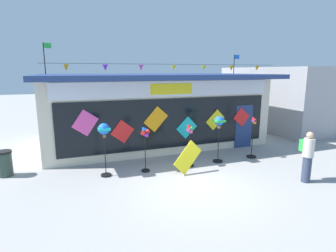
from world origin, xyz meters
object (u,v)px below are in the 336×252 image
object	(u,v)px
person_mid_plaza	(307,156)
display_kite_on_ground	(188,157)
wind_spinner_right	(253,139)
kite_shop_building	(152,108)
wind_spinner_center_left	(189,143)
wind_spinner_center_right	(219,126)
wind_spinner_far_left	(104,134)
wind_spinner_left	(145,141)
trash_bin	(5,163)

from	to	relation	value
person_mid_plaza	display_kite_on_ground	xyz separation A→B (m)	(-3.29, 2.04, -0.30)
wind_spinner_right	display_kite_on_ground	xyz separation A→B (m)	(-3.27, -0.69, -0.22)
kite_shop_building	person_mid_plaza	bearing A→B (deg)	-66.10
wind_spinner_center_left	wind_spinner_center_right	distance (m)	1.39
wind_spinner_center_right	person_mid_plaza	distance (m)	3.25
wind_spinner_center_right	wind_spinner_right	bearing A→B (deg)	-0.61
wind_spinner_far_left	wind_spinner_right	xyz separation A→B (m)	(6.01, -0.08, -0.68)
wind_spinner_center_right	wind_spinner_center_left	bearing A→B (deg)	-177.48
wind_spinner_far_left	person_mid_plaza	world-z (taller)	wind_spinner_far_left
wind_spinner_left	display_kite_on_ground	world-z (taller)	wind_spinner_left
person_mid_plaza	display_kite_on_ground	distance (m)	3.88
wind_spinner_far_left	wind_spinner_left	bearing A→B (deg)	-3.72
kite_shop_building	display_kite_on_ground	world-z (taller)	kite_shop_building
wind_spinner_far_left	wind_spinner_center_left	xyz separation A→B (m)	(3.11, -0.12, -0.57)
wind_spinner_far_left	trash_bin	size ratio (longest dim) A/B	2.08
wind_spinner_center_left	display_kite_on_ground	size ratio (longest dim) A/B	1.51
wind_spinner_far_left	wind_spinner_center_left	size ratio (longest dim) A/B	1.14
wind_spinner_center_left	person_mid_plaza	size ratio (longest dim) A/B	0.97
wind_spinner_left	trash_bin	distance (m)	4.88
wind_spinner_right	display_kite_on_ground	distance (m)	3.35
wind_spinner_left	wind_spinner_right	size ratio (longest dim) A/B	0.96
wind_spinner_center_left	wind_spinner_right	xyz separation A→B (m)	(2.91, 0.04, -0.11)
wind_spinner_right	wind_spinner_center_left	bearing A→B (deg)	-179.22
wind_spinner_right	wind_spinner_center_right	bearing A→B (deg)	179.39
wind_spinner_right	display_kite_on_ground	bearing A→B (deg)	-168.10
wind_spinner_right	person_mid_plaza	xyz separation A→B (m)	(0.03, -2.73, 0.08)
display_kite_on_ground	wind_spinner_right	bearing A→B (deg)	11.90
wind_spinner_left	person_mid_plaza	xyz separation A→B (m)	(4.64, -2.72, -0.24)
wind_spinner_far_left	wind_spinner_center_right	xyz separation A→B (m)	(4.40, -0.07, -0.05)
wind_spinner_far_left	display_kite_on_ground	distance (m)	2.99
wind_spinner_far_left	person_mid_plaza	xyz separation A→B (m)	(6.04, -2.81, -0.60)
display_kite_on_ground	wind_spinner_center_left	bearing A→B (deg)	60.89
person_mid_plaza	display_kite_on_ground	world-z (taller)	person_mid_plaza
wind_spinner_center_right	display_kite_on_ground	world-z (taller)	wind_spinner_center_right
kite_shop_building	wind_spinner_right	world-z (taller)	kite_shop_building
wind_spinner_left	person_mid_plaza	world-z (taller)	person_mid_plaza
person_mid_plaza	wind_spinner_left	bearing A→B (deg)	151.43
wind_spinner_center_right	trash_bin	size ratio (longest dim) A/B	2.08
wind_spinner_left	person_mid_plaza	bearing A→B (deg)	-30.37
wind_spinner_center_right	wind_spinner_far_left	bearing A→B (deg)	179.14
wind_spinner_far_left	wind_spinner_left	world-z (taller)	wind_spinner_far_left
wind_spinner_far_left	wind_spinner_right	size ratio (longest dim) A/B	1.08
trash_bin	wind_spinner_right	bearing A→B (deg)	-8.09
wind_spinner_far_left	person_mid_plaza	size ratio (longest dim) A/B	1.11
wind_spinner_left	wind_spinner_center_left	distance (m)	1.72
wind_spinner_center_left	trash_bin	distance (m)	6.51
wind_spinner_left	wind_spinner_right	xyz separation A→B (m)	(4.61, 0.01, -0.32)
wind_spinner_center_left	wind_spinner_center_right	size ratio (longest dim) A/B	0.88
wind_spinner_center_right	display_kite_on_ground	bearing A→B (deg)	-156.82
wind_spinner_left	wind_spinner_center_right	size ratio (longest dim) A/B	0.89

